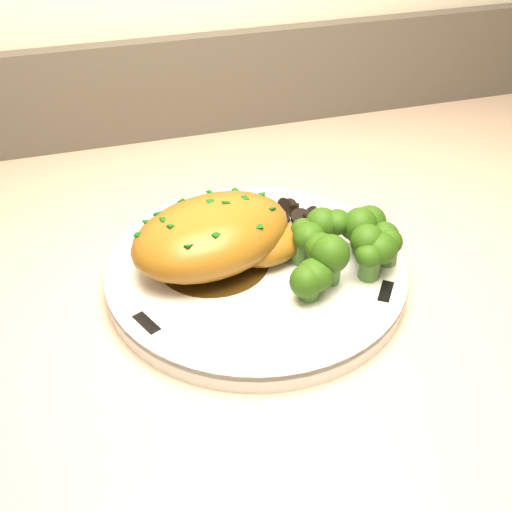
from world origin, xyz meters
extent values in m
cylinder|color=silver|center=(0.41, 1.68, 0.96)|extent=(0.28, 0.28, 0.02)
cube|color=black|center=(0.43, 1.80, 0.97)|extent=(0.03, 0.01, 0.00)
cube|color=black|center=(0.31, 1.64, 0.97)|extent=(0.02, 0.03, 0.00)
cube|color=black|center=(0.51, 1.62, 0.97)|extent=(0.02, 0.03, 0.00)
cylinder|color=#352209|center=(0.38, 1.70, 0.97)|extent=(0.10, 0.10, 0.00)
ellipsoid|color=#945E19|center=(0.38, 1.70, 1.00)|extent=(0.17, 0.14, 0.06)
ellipsoid|color=#945E19|center=(0.43, 1.69, 0.98)|extent=(0.08, 0.07, 0.03)
cube|color=#0D410D|center=(0.34, 1.69, 1.02)|extent=(0.01, 0.00, 0.00)
cube|color=#0D410D|center=(0.35, 1.70, 1.02)|extent=(0.01, 0.00, 0.00)
cube|color=#0D410D|center=(0.37, 1.70, 1.02)|extent=(0.01, 0.00, 0.00)
cube|color=#0D410D|center=(0.39, 1.71, 1.02)|extent=(0.01, 0.00, 0.00)
cube|color=#0D410D|center=(0.40, 1.71, 1.02)|extent=(0.01, 0.00, 0.00)
cube|color=#0D410D|center=(0.42, 1.72, 1.02)|extent=(0.01, 0.00, 0.00)
cylinder|color=black|center=(0.49, 1.74, 0.97)|extent=(0.01, 0.01, 0.01)
cylinder|color=black|center=(0.49, 1.74, 0.97)|extent=(0.02, 0.02, 0.01)
cylinder|color=black|center=(0.49, 1.75, 0.97)|extent=(0.02, 0.02, 0.01)
cylinder|color=black|center=(0.48, 1.75, 0.97)|extent=(0.02, 0.02, 0.01)
cylinder|color=black|center=(0.48, 1.75, 0.97)|extent=(0.02, 0.02, 0.01)
cylinder|color=black|center=(0.47, 1.76, 0.97)|extent=(0.01, 0.02, 0.01)
cylinder|color=black|center=(0.46, 1.75, 0.97)|extent=(0.02, 0.02, 0.01)
cylinder|color=black|center=(0.45, 1.75, 0.97)|extent=(0.02, 0.02, 0.00)
cylinder|color=black|center=(0.44, 1.75, 0.97)|extent=(0.02, 0.02, 0.01)
cylinder|color=black|center=(0.44, 1.74, 0.97)|extent=(0.02, 0.02, 0.01)
cylinder|color=black|center=(0.44, 1.74, 0.97)|extent=(0.02, 0.02, 0.01)
cylinder|color=black|center=(0.44, 1.73, 0.97)|extent=(0.02, 0.02, 0.01)
cylinder|color=black|center=(0.44, 1.73, 0.97)|extent=(0.02, 0.02, 0.01)
cylinder|color=black|center=(0.45, 1.72, 0.97)|extent=(0.03, 0.03, 0.01)
cylinder|color=black|center=(0.46, 1.72, 0.97)|extent=(0.02, 0.02, 0.02)
cylinder|color=black|center=(0.47, 1.72, 0.97)|extent=(0.02, 0.02, 0.02)
cylinder|color=black|center=(0.48, 1.72, 0.97)|extent=(0.02, 0.02, 0.01)
cylinder|color=black|center=(0.48, 1.72, 0.97)|extent=(0.03, 0.03, 0.01)
cylinder|color=black|center=(0.49, 1.73, 0.97)|extent=(0.03, 0.03, 0.01)
cylinder|color=black|center=(0.49, 1.73, 0.97)|extent=(0.03, 0.03, 0.01)
cylinder|color=#477632|center=(0.45, 1.68, 0.98)|extent=(0.02, 0.02, 0.02)
sphere|color=#153307|center=(0.45, 1.68, 1.00)|extent=(0.03, 0.03, 0.03)
cylinder|color=#477632|center=(0.48, 1.69, 0.98)|extent=(0.02, 0.02, 0.02)
sphere|color=#153307|center=(0.48, 1.69, 1.00)|extent=(0.03, 0.03, 0.03)
cylinder|color=#477632|center=(0.51, 1.67, 0.98)|extent=(0.02, 0.02, 0.02)
sphere|color=#153307|center=(0.51, 1.67, 1.00)|extent=(0.03, 0.03, 0.03)
cylinder|color=#477632|center=(0.47, 1.64, 0.98)|extent=(0.02, 0.02, 0.02)
sphere|color=#153307|center=(0.47, 1.64, 1.00)|extent=(0.03, 0.03, 0.03)
cylinder|color=#477632|center=(0.50, 1.64, 0.98)|extent=(0.02, 0.02, 0.02)
sphere|color=#153307|center=(0.50, 1.64, 1.00)|extent=(0.03, 0.03, 0.03)
cylinder|color=#477632|center=(0.53, 1.65, 0.98)|extent=(0.02, 0.02, 0.02)
sphere|color=#153307|center=(0.53, 1.65, 1.00)|extent=(0.03, 0.03, 0.03)
cylinder|color=#477632|center=(0.44, 1.63, 0.98)|extent=(0.02, 0.02, 0.02)
sphere|color=#153307|center=(0.44, 1.63, 1.00)|extent=(0.03, 0.03, 0.03)
camera|label=1|loc=(0.29, 1.26, 1.31)|focal=45.00mm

